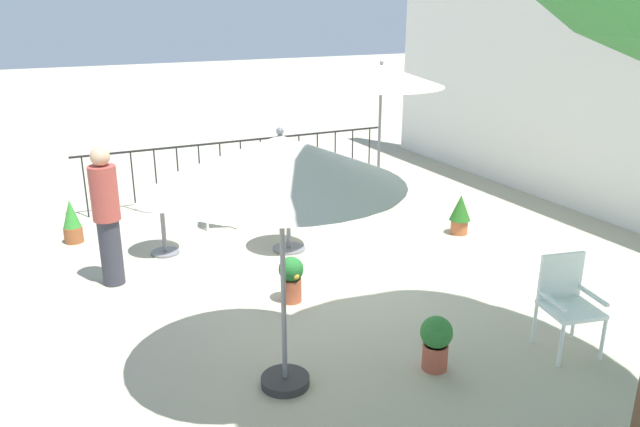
# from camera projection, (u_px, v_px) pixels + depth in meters

# --- Properties ---
(ground_plane) EXTENTS (60.00, 60.00, 0.00)m
(ground_plane) POSITION_uv_depth(u_px,v_px,m) (335.00, 269.00, 7.99)
(ground_plane) COLOR #A7A389
(villa_facade) EXTENTS (11.19, 0.30, 4.28)m
(villa_facade) POSITION_uv_depth(u_px,v_px,m) (620.00, 82.00, 9.32)
(villa_facade) COLOR white
(villa_facade) RESTS_ON ground
(terrace_railing) EXTENTS (0.03, 5.58, 1.01)m
(terrace_railing) POSITION_uv_depth(u_px,v_px,m) (241.00, 159.00, 10.80)
(terrace_railing) COLOR black
(terrace_railing) RESTS_ON ground
(patio_umbrella_0) EXTENTS (2.01, 2.01, 2.41)m
(patio_umbrella_0) POSITION_uv_depth(u_px,v_px,m) (381.00, 77.00, 9.73)
(patio_umbrella_0) COLOR #2D2D2D
(patio_umbrella_0) RESTS_ON ground
(patio_umbrella_1) EXTENTS (2.03, 2.03, 2.35)m
(patio_umbrella_1) POSITION_uv_depth(u_px,v_px,m) (281.00, 163.00, 4.90)
(patio_umbrella_1) COLOR #2D2D2D
(patio_umbrella_1) RESTS_ON ground
(cafe_table_0) EXTENTS (0.83, 0.83, 0.72)m
(cafe_table_0) POSITION_uv_depth(u_px,v_px,m) (288.00, 215.00, 8.47)
(cafe_table_0) COLOR silver
(cafe_table_0) RESTS_ON ground
(cafe_table_1) EXTENTS (0.70, 0.70, 0.72)m
(cafe_table_1) POSITION_uv_depth(u_px,v_px,m) (163.00, 219.00, 8.33)
(cafe_table_1) COLOR white
(cafe_table_1) RESTS_ON ground
(patio_chair_0) EXTENTS (0.57, 0.58, 0.96)m
(patio_chair_0) POSITION_uv_depth(u_px,v_px,m) (567.00, 297.00, 6.01)
(patio_chair_0) COLOR white
(patio_chair_0) RESTS_ON ground
(patio_chair_1) EXTENTS (0.58, 0.60, 0.95)m
(patio_chair_1) POSITION_uv_depth(u_px,v_px,m) (221.00, 190.00, 9.47)
(patio_chair_1) COLOR silver
(patio_chair_1) RESTS_ON ground
(potted_plant_0) EXTENTS (0.30, 0.29, 0.54)m
(potted_plant_0) POSITION_uv_depth(u_px,v_px,m) (291.00, 277.00, 7.04)
(potted_plant_0) COLOR #AB5235
(potted_plant_0) RESTS_ON ground
(potted_plant_1) EXTENTS (0.30, 0.30, 0.54)m
(potted_plant_1) POSITION_uv_depth(u_px,v_px,m) (436.00, 341.00, 5.73)
(potted_plant_1) COLOR #AD513B
(potted_plant_1) RESTS_ON ground
(potted_plant_2) EXTENTS (0.26, 0.26, 0.64)m
(potted_plant_2) POSITION_uv_depth(u_px,v_px,m) (72.00, 222.00, 8.80)
(potted_plant_2) COLOR #9E542D
(potted_plant_2) RESTS_ON ground
(potted_plant_3) EXTENTS (0.31, 0.31, 0.60)m
(potted_plant_3) POSITION_uv_depth(u_px,v_px,m) (460.00, 213.00, 9.12)
(potted_plant_3) COLOR #B05A35
(potted_plant_3) RESTS_ON ground
(standing_person) EXTENTS (0.40, 0.40, 1.71)m
(standing_person) POSITION_uv_depth(u_px,v_px,m) (107.00, 215.00, 7.31)
(standing_person) COLOR #33333D
(standing_person) RESTS_ON ground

